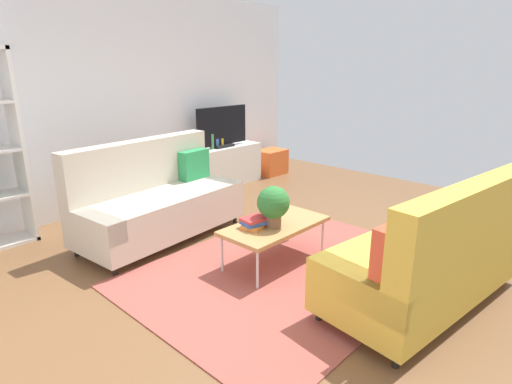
{
  "coord_description": "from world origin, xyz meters",
  "views": [
    {
      "loc": [
        -3.0,
        -2.52,
        1.93
      ],
      "look_at": [
        0.03,
        0.33,
        0.65
      ],
      "focal_mm": 29.48,
      "sensor_mm": 36.0,
      "label": 1
    }
  ],
  "objects_px": {
    "table_book_0": "(255,226)",
    "bottle_2": "(222,143)",
    "coffee_table": "(275,226)",
    "couch_beige": "(158,200)",
    "vase_0": "(191,146)",
    "bottle_1": "(217,144)",
    "storage_trunk": "(271,162)",
    "tv_console": "(222,166)",
    "vase_1": "(199,144)",
    "tv": "(222,127)",
    "couch_green": "(431,256)",
    "potted_plant": "(273,204)",
    "bottle_0": "(212,142)"
  },
  "relations": [
    {
      "from": "vase_0",
      "to": "vase_1",
      "type": "xyz_separation_m",
      "value": [
        0.16,
        0.0,
        0.02
      ]
    },
    {
      "from": "vase_1",
      "to": "bottle_0",
      "type": "xyz_separation_m",
      "value": [
        0.19,
        -0.09,
        0.02
      ]
    },
    {
      "from": "table_book_0",
      "to": "vase_0",
      "type": "xyz_separation_m",
      "value": [
        1.19,
        2.45,
        0.29
      ]
    },
    {
      "from": "vase_0",
      "to": "potted_plant",
      "type": "bearing_deg",
      "value": -112.22
    },
    {
      "from": "coffee_table",
      "to": "table_book_0",
      "type": "bearing_deg",
      "value": 158.67
    },
    {
      "from": "vase_0",
      "to": "vase_1",
      "type": "distance_m",
      "value": 0.16
    },
    {
      "from": "coffee_table",
      "to": "storage_trunk",
      "type": "xyz_separation_m",
      "value": [
        2.66,
        2.38,
        -0.17
      ]
    },
    {
      "from": "couch_beige",
      "to": "tv",
      "type": "relative_size",
      "value": 1.97
    },
    {
      "from": "bottle_1",
      "to": "storage_trunk",
      "type": "bearing_deg",
      "value": -2.79
    },
    {
      "from": "couch_beige",
      "to": "tv",
      "type": "height_order",
      "value": "tv"
    },
    {
      "from": "tv",
      "to": "storage_trunk",
      "type": "bearing_deg",
      "value": -4.16
    },
    {
      "from": "tv",
      "to": "table_book_0",
      "type": "relative_size",
      "value": 4.17
    },
    {
      "from": "couch_beige",
      "to": "vase_1",
      "type": "distance_m",
      "value": 1.92
    },
    {
      "from": "vase_0",
      "to": "vase_1",
      "type": "bearing_deg",
      "value": 0.0
    },
    {
      "from": "vase_1",
      "to": "bottle_1",
      "type": "height_order",
      "value": "vase_1"
    },
    {
      "from": "couch_beige",
      "to": "vase_1",
      "type": "xyz_separation_m",
      "value": [
        1.53,
        1.11,
        0.3
      ]
    },
    {
      "from": "table_book_0",
      "to": "potted_plant",
      "type": "bearing_deg",
      "value": -39.55
    },
    {
      "from": "tv",
      "to": "vase_0",
      "type": "bearing_deg",
      "value": 173.12
    },
    {
      "from": "couch_green",
      "to": "bottle_2",
      "type": "xyz_separation_m",
      "value": [
        1.26,
        3.86,
        0.27
      ]
    },
    {
      "from": "couch_green",
      "to": "table_book_0",
      "type": "distance_m",
      "value": 1.58
    },
    {
      "from": "vase_1",
      "to": "bottle_0",
      "type": "distance_m",
      "value": 0.21
    },
    {
      "from": "table_book_0",
      "to": "coffee_table",
      "type": "bearing_deg",
      "value": -21.33
    },
    {
      "from": "tv_console",
      "to": "vase_0",
      "type": "distance_m",
      "value": 0.71
    },
    {
      "from": "tv_console",
      "to": "table_book_0",
      "type": "xyz_separation_m",
      "value": [
        -1.77,
        -2.4,
        0.12
      ]
    },
    {
      "from": "bottle_1",
      "to": "vase_0",
      "type": "bearing_deg",
      "value": 168.69
    },
    {
      "from": "coffee_table",
      "to": "tv",
      "type": "height_order",
      "value": "tv"
    },
    {
      "from": "storage_trunk",
      "to": "tv_console",
      "type": "bearing_deg",
      "value": 174.81
    },
    {
      "from": "coffee_table",
      "to": "bottle_2",
      "type": "distance_m",
      "value": 2.9
    },
    {
      "from": "couch_beige",
      "to": "vase_1",
      "type": "relative_size",
      "value": 9.98
    },
    {
      "from": "bottle_1",
      "to": "bottle_2",
      "type": "xyz_separation_m",
      "value": [
        0.11,
        0.0,
        -0.0
      ]
    },
    {
      "from": "tv",
      "to": "storage_trunk",
      "type": "distance_m",
      "value": 1.32
    },
    {
      "from": "storage_trunk",
      "to": "table_book_0",
      "type": "height_order",
      "value": "table_book_0"
    },
    {
      "from": "couch_beige",
      "to": "tv",
      "type": "distance_m",
      "value": 2.27
    },
    {
      "from": "vase_0",
      "to": "bottle_0",
      "type": "xyz_separation_m",
      "value": [
        0.35,
        -0.09,
        0.03
      ]
    },
    {
      "from": "couch_beige",
      "to": "vase_1",
      "type": "bearing_deg",
      "value": -149.54
    },
    {
      "from": "storage_trunk",
      "to": "potted_plant",
      "type": "xyz_separation_m",
      "value": [
        -2.73,
        -2.41,
        0.43
      ]
    },
    {
      "from": "table_book_0",
      "to": "bottle_2",
      "type": "distance_m",
      "value": 2.94
    },
    {
      "from": "vase_1",
      "to": "table_book_0",
      "type": "bearing_deg",
      "value": -118.85
    },
    {
      "from": "bottle_1",
      "to": "tv",
      "type": "bearing_deg",
      "value": 8.74
    },
    {
      "from": "potted_plant",
      "to": "couch_green",
      "type": "bearing_deg",
      "value": -75.95
    },
    {
      "from": "couch_green",
      "to": "coffee_table",
      "type": "relative_size",
      "value": 1.81
    },
    {
      "from": "couch_green",
      "to": "tv_console",
      "type": "relative_size",
      "value": 1.42
    },
    {
      "from": "tv",
      "to": "bottle_2",
      "type": "height_order",
      "value": "tv"
    },
    {
      "from": "couch_green",
      "to": "vase_0",
      "type": "distance_m",
      "value": 4.02
    },
    {
      "from": "storage_trunk",
      "to": "potted_plant",
      "type": "bearing_deg",
      "value": -138.51
    },
    {
      "from": "tv_console",
      "to": "bottle_1",
      "type": "xyz_separation_m",
      "value": [
        -0.13,
        -0.04,
        0.39
      ]
    },
    {
      "from": "tv",
      "to": "vase_0",
      "type": "height_order",
      "value": "tv"
    },
    {
      "from": "couch_beige",
      "to": "vase_0",
      "type": "distance_m",
      "value": 1.79
    },
    {
      "from": "tv_console",
      "to": "bottle_2",
      "type": "height_order",
      "value": "bottle_2"
    },
    {
      "from": "bottle_0",
      "to": "couch_green",
      "type": "bearing_deg",
      "value": -105.26
    }
  ]
}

